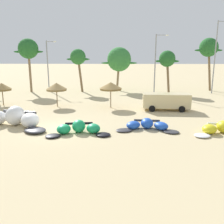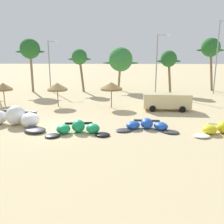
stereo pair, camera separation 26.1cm
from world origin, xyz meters
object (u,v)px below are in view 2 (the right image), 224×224
Objects in this scene: palm_left at (30,49)px; lamppost_west_center at (50,63)px; beach_umbrella_near_palms at (111,86)px; lamppost_east_center at (158,61)px; kite_left at (13,119)px; beach_umbrella_middle at (57,87)px; parked_van at (166,100)px; palm_left_of_gap at (80,58)px; palm_center_right at (169,60)px; kite_center at (147,125)px; beach_umbrella_near_van at (3,87)px; palm_center_left at (121,60)px; lamppost_east at (218,54)px; kite_left_of_center at (78,128)px; palm_right_of_gap at (211,48)px.

palm_left reaches higher than lamppost_west_center.
lamppost_east_center is (6.70, 10.65, 2.53)m from beach_umbrella_near_palms.
beach_umbrella_near_palms is (8.23, 7.70, 1.85)m from kite_left.
palm_left is (-6.95, 11.25, 4.39)m from beach_umbrella_middle.
parked_van is at bearing -93.34° from lamppost_east_center.
palm_left_of_gap is (0.81, 11.63, 3.10)m from beach_umbrella_middle.
palm_center_right is (14.85, 11.06, 2.84)m from beach_umbrella_middle.
parked_van reaches higher than kite_center.
kite_center is at bearing -30.15° from beach_umbrella_near_van.
palm_center_left is at bearing 41.70° from beach_umbrella_near_van.
palm_left_of_gap reaches higher than palm_center_right.
palm_left_of_gap is 21.30m from lamppost_east.
lamppost_west_center reaches higher than parked_van.
palm_center_right is (5.28, 19.84, 4.86)m from kite_center.
palm_center_left is at bearing 66.67° from kite_left.
lamppost_east is (29.01, -0.95, -0.72)m from palm_left.
beach_umbrella_near_van is (-10.85, 10.72, 1.84)m from kite_left_of_center.
beach_umbrella_near_palms reaches higher than kite_center.
lamppost_west_center is (-10.44, 12.56, 2.08)m from beach_umbrella_near_palms.
kite_left is at bearing -129.13° from lamppost_east_center.
parked_van is 0.60× the size of palm_right_of_gap.
beach_umbrella_near_palms is (6.34, -0.45, 0.15)m from beach_umbrella_middle.
kite_center is 0.74× the size of palm_center_left.
lamppost_west_center is at bearing -177.24° from palm_right_of_gap.
palm_center_left is (9.26, 21.47, 4.47)m from kite_left.
palm_center_right reaches higher than beach_umbrella_near_van.
parked_van is at bearing 45.37° from kite_left_of_center.
kite_left_of_center is 24.77m from palm_left.
lamppost_west_center reaches higher than palm_center_right.
kite_left is 0.94× the size of lamppost_west_center.
kite_center is 22.79m from palm_left_of_gap.
palm_left_of_gap reaches higher than kite_left.
kite_left_of_center is 1.93× the size of beach_umbrella_near_van.
lamppost_east is at bearing 18.39° from beach_umbrella_near_van.
lamppost_east_center is at bearing 66.06° from kite_left_of_center.
beach_umbrella_middle is at bearing -94.00° from palm_left_of_gap.
palm_left_of_gap is 21.27m from palm_right_of_gap.
palm_left_of_gap is (-3.26, 21.63, 5.06)m from kite_left_of_center.
palm_center_right is (7.48, -2.26, 0.07)m from palm_center_left.
palm_center_left is 0.83× the size of palm_right_of_gap.
beach_umbrella_middle is 15.47m from palm_center_left.
lamppost_east is (0.10, -3.06, -0.93)m from palm_right_of_gap.
kite_left is 1.16× the size of palm_center_right.
palm_left_of_gap is 14.05m from palm_center_right.
palm_center_right reaches higher than beach_umbrella_middle.
kite_left_of_center is at bearing -98.04° from palm_center_left.
kite_left is 20.96m from palm_left.
lamppost_east is at bearing 50.85° from parked_van.
beach_umbrella_near_palms is at bearing -145.63° from lamppost_east.
palm_left is 0.77× the size of lamppost_east.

